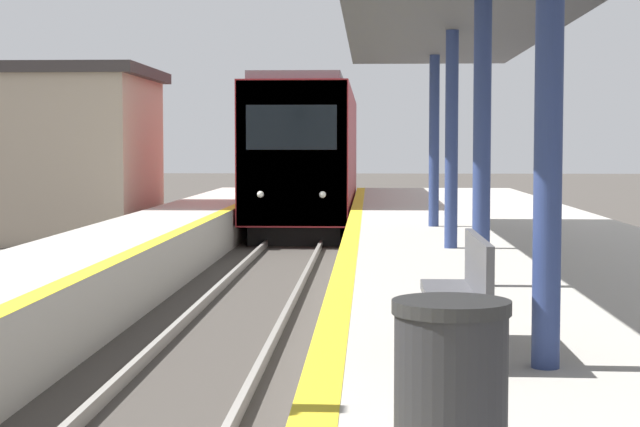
{
  "coord_description": "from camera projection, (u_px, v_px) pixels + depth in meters",
  "views": [
    {
      "loc": [
        1.98,
        -1.34,
        2.63
      ],
      "look_at": [
        0.89,
        22.05,
        1.14
      ],
      "focal_mm": 60.0,
      "sensor_mm": 36.0,
      "label": 1
    }
  ],
  "objects": [
    {
      "name": "bench",
      "position": [
        462.0,
        291.0,
        8.35
      ],
      "size": [
        0.44,
        1.69,
        0.92
      ],
      "color": "#4C4C51",
      "rests_on": "platform_right"
    },
    {
      "name": "trash_bin",
      "position": [
        451.0,
        406.0,
        4.73
      ],
      "size": [
        0.53,
        0.53,
        0.95
      ],
      "color": "#262628",
      "rests_on": "platform_right"
    },
    {
      "name": "train",
      "position": [
        310.0,
        155.0,
        35.08
      ],
      "size": [
        2.87,
        16.44,
        4.56
      ],
      "color": "black",
      "rests_on": "ground"
    }
  ]
}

